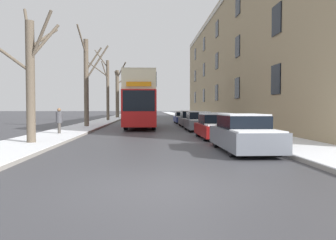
{
  "coord_description": "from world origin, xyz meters",
  "views": [
    {
      "loc": [
        -0.38,
        -6.93,
        1.7
      ],
      "look_at": [
        0.93,
        15.71,
        0.85
      ],
      "focal_mm": 35.0,
      "sensor_mm": 36.0,
      "label": 1
    }
  ],
  "objects_px": {
    "bare_tree_left_1": "(87,80)",
    "parked_car_2": "(199,122)",
    "bare_tree_left_0": "(31,75)",
    "double_decker_bus": "(141,98)",
    "parked_car_4": "(183,118)",
    "pedestrian_left_sidewalk": "(59,121)",
    "bare_tree_left_3": "(118,92)",
    "parked_car_1": "(216,127)",
    "parked_car_3": "(190,119)",
    "parked_car_0": "(244,134)",
    "bare_tree_left_2": "(107,88)"
  },
  "relations": [
    {
      "from": "parked_car_2",
      "to": "pedestrian_left_sidewalk",
      "type": "height_order",
      "value": "pedestrian_left_sidewalk"
    },
    {
      "from": "double_decker_bus",
      "to": "parked_car_1",
      "type": "xyz_separation_m",
      "value": [
        4.37,
        -10.62,
        -1.88
      ]
    },
    {
      "from": "bare_tree_left_3",
      "to": "pedestrian_left_sidewalk",
      "type": "xyz_separation_m",
      "value": [
        -0.4,
        -32.76,
        -3.24
      ]
    },
    {
      "from": "parked_car_0",
      "to": "parked_car_4",
      "type": "height_order",
      "value": "parked_car_0"
    },
    {
      "from": "parked_car_0",
      "to": "pedestrian_left_sidewalk",
      "type": "bearing_deg",
      "value": 140.11
    },
    {
      "from": "bare_tree_left_3",
      "to": "parked_car_1",
      "type": "relative_size",
      "value": 2.02
    },
    {
      "from": "parked_car_3",
      "to": "pedestrian_left_sidewalk",
      "type": "distance_m",
      "value": 13.09
    },
    {
      "from": "bare_tree_left_1",
      "to": "parked_car_1",
      "type": "bearing_deg",
      "value": -48.21
    },
    {
      "from": "bare_tree_left_0",
      "to": "double_decker_bus",
      "type": "relative_size",
      "value": 0.55
    },
    {
      "from": "parked_car_4",
      "to": "double_decker_bus",
      "type": "bearing_deg",
      "value": -121.32
    },
    {
      "from": "parked_car_1",
      "to": "parked_car_3",
      "type": "distance_m",
      "value": 11.63
    },
    {
      "from": "double_decker_bus",
      "to": "pedestrian_left_sidewalk",
      "type": "height_order",
      "value": "double_decker_bus"
    },
    {
      "from": "bare_tree_left_0",
      "to": "bare_tree_left_3",
      "type": "distance_m",
      "value": 37.92
    },
    {
      "from": "pedestrian_left_sidewalk",
      "to": "bare_tree_left_3",
      "type": "bearing_deg",
      "value": -17.71
    },
    {
      "from": "bare_tree_left_1",
      "to": "parked_car_1",
      "type": "xyz_separation_m",
      "value": [
        8.85,
        -9.9,
        -3.33
      ]
    },
    {
      "from": "bare_tree_left_2",
      "to": "pedestrian_left_sidewalk",
      "type": "xyz_separation_m",
      "value": [
        -0.22,
        -20.79,
        -3.21
      ]
    },
    {
      "from": "parked_car_4",
      "to": "pedestrian_left_sidewalk",
      "type": "relative_size",
      "value": 2.55
    },
    {
      "from": "bare_tree_left_0",
      "to": "pedestrian_left_sidewalk",
      "type": "height_order",
      "value": "bare_tree_left_0"
    },
    {
      "from": "pedestrian_left_sidewalk",
      "to": "bare_tree_left_0",
      "type": "bearing_deg",
      "value": 165.1
    },
    {
      "from": "bare_tree_left_1",
      "to": "parked_car_0",
      "type": "height_order",
      "value": "bare_tree_left_1"
    },
    {
      "from": "parked_car_3",
      "to": "parked_car_4",
      "type": "relative_size",
      "value": 1.05
    },
    {
      "from": "bare_tree_left_1",
      "to": "pedestrian_left_sidewalk",
      "type": "relative_size",
      "value": 4.91
    },
    {
      "from": "parked_car_2",
      "to": "bare_tree_left_1",
      "type": "bearing_deg",
      "value": 157.01
    },
    {
      "from": "double_decker_bus",
      "to": "parked_car_1",
      "type": "bearing_deg",
      "value": -67.63
    },
    {
      "from": "bare_tree_left_2",
      "to": "parked_car_3",
      "type": "height_order",
      "value": "bare_tree_left_2"
    },
    {
      "from": "bare_tree_left_0",
      "to": "parked_car_1",
      "type": "distance_m",
      "value": 9.69
    },
    {
      "from": "bare_tree_left_3",
      "to": "parked_car_4",
      "type": "bearing_deg",
      "value": -63.17
    },
    {
      "from": "parked_car_0",
      "to": "bare_tree_left_3",
      "type": "bearing_deg",
      "value": 102.15
    },
    {
      "from": "parked_car_0",
      "to": "parked_car_2",
      "type": "xyz_separation_m",
      "value": [
        0.0,
        11.53,
        -0.02
      ]
    },
    {
      "from": "parked_car_1",
      "to": "bare_tree_left_1",
      "type": "bearing_deg",
      "value": 131.79
    },
    {
      "from": "parked_car_1",
      "to": "parked_car_4",
      "type": "xyz_separation_m",
      "value": [
        -0.0,
        17.8,
        -0.05
      ]
    },
    {
      "from": "bare_tree_left_3",
      "to": "parked_car_2",
      "type": "bearing_deg",
      "value": -73.23
    },
    {
      "from": "bare_tree_left_0",
      "to": "bare_tree_left_1",
      "type": "height_order",
      "value": "bare_tree_left_1"
    },
    {
      "from": "double_decker_bus",
      "to": "pedestrian_left_sidewalk",
      "type": "bearing_deg",
      "value": -119.26
    },
    {
      "from": "bare_tree_left_3",
      "to": "parked_car_3",
      "type": "xyz_separation_m",
      "value": [
        8.68,
        -23.34,
        -3.52
      ]
    },
    {
      "from": "bare_tree_left_0",
      "to": "bare_tree_left_3",
      "type": "xyz_separation_m",
      "value": [
        0.21,
        37.91,
        1.02
      ]
    },
    {
      "from": "bare_tree_left_3",
      "to": "pedestrian_left_sidewalk",
      "type": "height_order",
      "value": "bare_tree_left_3"
    },
    {
      "from": "bare_tree_left_0",
      "to": "double_decker_bus",
      "type": "xyz_separation_m",
      "value": [
        4.52,
        13.56,
        -0.62
      ]
    },
    {
      "from": "parked_car_1",
      "to": "pedestrian_left_sidewalk",
      "type": "height_order",
      "value": "pedestrian_left_sidewalk"
    },
    {
      "from": "parked_car_2",
      "to": "parked_car_4",
      "type": "relative_size",
      "value": 0.97
    },
    {
      "from": "bare_tree_left_1",
      "to": "parked_car_2",
      "type": "bearing_deg",
      "value": -22.99
    },
    {
      "from": "bare_tree_left_2",
      "to": "bare_tree_left_1",
      "type": "bearing_deg",
      "value": -89.95
    },
    {
      "from": "bare_tree_left_0",
      "to": "bare_tree_left_1",
      "type": "relative_size",
      "value": 0.78
    },
    {
      "from": "parked_car_1",
      "to": "parked_car_3",
      "type": "relative_size",
      "value": 0.97
    },
    {
      "from": "parked_car_0",
      "to": "parked_car_3",
      "type": "height_order",
      "value": "parked_car_0"
    },
    {
      "from": "parked_car_0",
      "to": "parked_car_1",
      "type": "distance_m",
      "value": 5.39
    },
    {
      "from": "parked_car_0",
      "to": "parked_car_4",
      "type": "relative_size",
      "value": 1.07
    },
    {
      "from": "parked_car_4",
      "to": "parked_car_0",
      "type": "bearing_deg",
      "value": -90.0
    },
    {
      "from": "double_decker_bus",
      "to": "parked_car_4",
      "type": "distance_m",
      "value": 8.62
    },
    {
      "from": "double_decker_bus",
      "to": "parked_car_0",
      "type": "bearing_deg",
      "value": -74.73
    }
  ]
}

